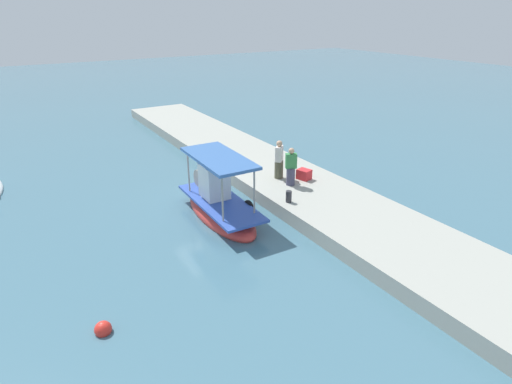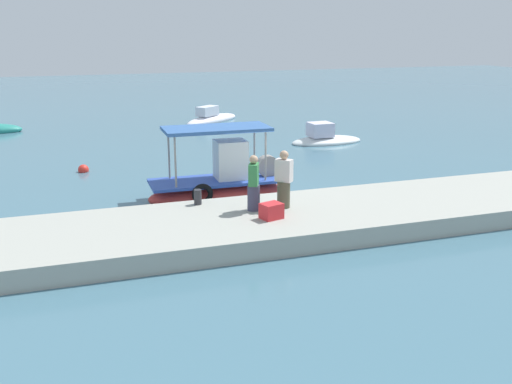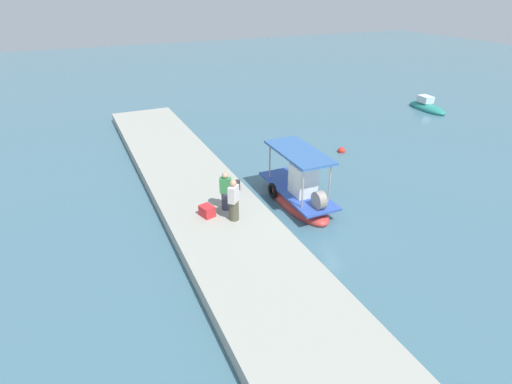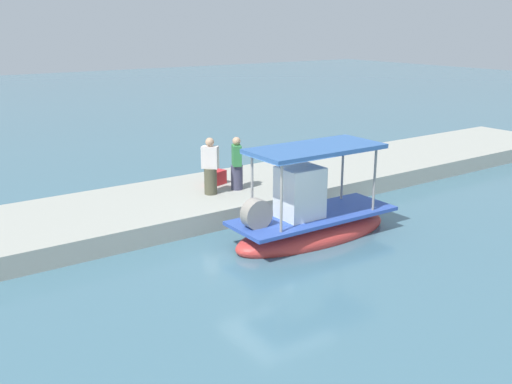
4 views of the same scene
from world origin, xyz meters
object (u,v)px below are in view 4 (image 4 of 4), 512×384
fisherman_near_bollard (237,166)px  mooring_bollard (295,183)px  cargo_crate (216,177)px  fisherman_by_crate (210,169)px  main_fishing_boat (311,221)px

fisherman_near_bollard → mooring_bollard: bearing=142.1°
cargo_crate → fisherman_by_crate: bearing=51.3°
mooring_bollard → cargo_crate: 2.69m
fisherman_near_bollard → cargo_crate: fisherman_near_bollard is taller
main_fishing_boat → cargo_crate: main_fishing_boat is taller
main_fishing_boat → fisherman_near_bollard: (0.08, -3.59, 0.86)m
main_fishing_boat → cargo_crate: bearing=-86.0°
fisherman_by_crate → mooring_bollard: 2.76m
fisherman_near_bollard → cargo_crate: 1.11m
cargo_crate → fisherman_near_bollard: bearing=104.1°
main_fishing_boat → mooring_bollard: bearing=-119.7°
fisherman_by_crate → cargo_crate: 1.31m
fisherman_near_bollard → fisherman_by_crate: size_ratio=0.95×
mooring_bollard → cargo_crate: mooring_bollard is taller
mooring_bollard → fisherman_near_bollard: bearing=-37.9°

